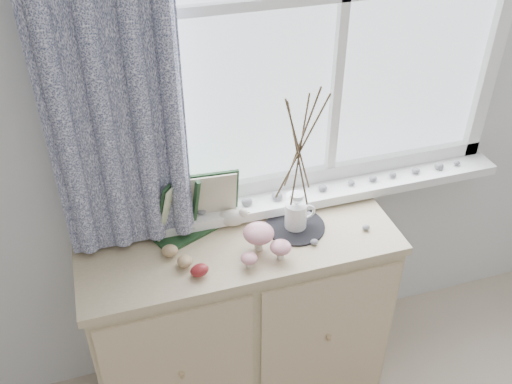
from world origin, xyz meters
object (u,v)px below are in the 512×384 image
Objects in this scene: botanical_book at (196,208)px; toadstool_cluster at (263,240)px; sideboard at (241,319)px; twig_pitcher at (299,146)px.

botanical_book is 0.27m from toadstool_cluster.
toadstool_cluster is at bearing -52.35° from sideboard.
botanical_book is 0.44m from twig_pitcher.
sideboard is 0.58m from botanical_book.
sideboard is 6.37× the size of toadstool_cluster.
botanical_book is (-0.14, 0.08, 0.55)m from sideboard.
toadstool_cluster reaches higher than sideboard.
twig_pitcher reaches higher than sideboard.
toadstool_cluster is 0.36m from twig_pitcher.
twig_pitcher reaches higher than toadstool_cluster.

